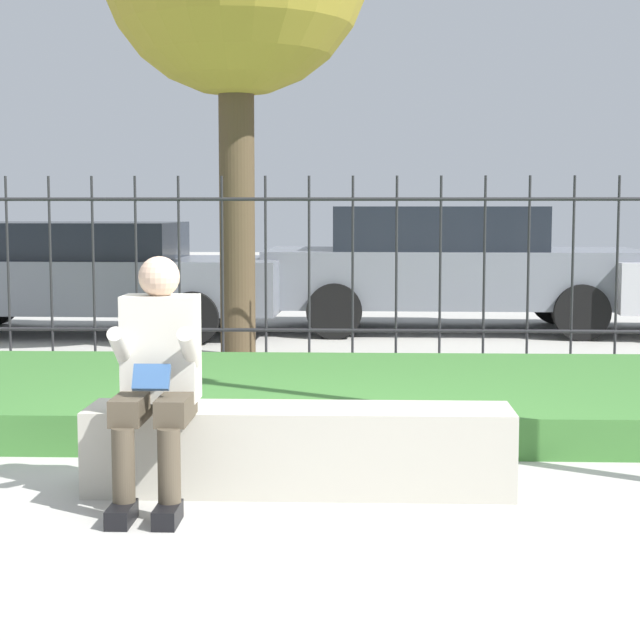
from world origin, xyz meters
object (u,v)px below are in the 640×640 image
Objects in this scene: person_seated_reader at (157,370)px; stone_bench at (299,454)px; car_parked_left at (82,274)px; car_parked_center at (449,265)px.

stone_bench is at bearing 20.38° from person_seated_reader.
person_seated_reader is 0.27× the size of car_parked_left.
car_parked_center reaches higher than car_parked_left.
car_parked_left reaches higher than stone_bench.
car_parked_center is (4.35, 0.50, 0.09)m from car_parked_left.
car_parked_center is at bearing 74.92° from person_seated_reader.
car_parked_left is (-2.28, 7.19, 0.03)m from person_seated_reader.
car_parked_center is (2.07, 7.69, 0.11)m from person_seated_reader.
car_parked_left is (-2.97, 6.93, 0.51)m from stone_bench.
person_seated_reader is 0.28× the size of car_parked_center.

